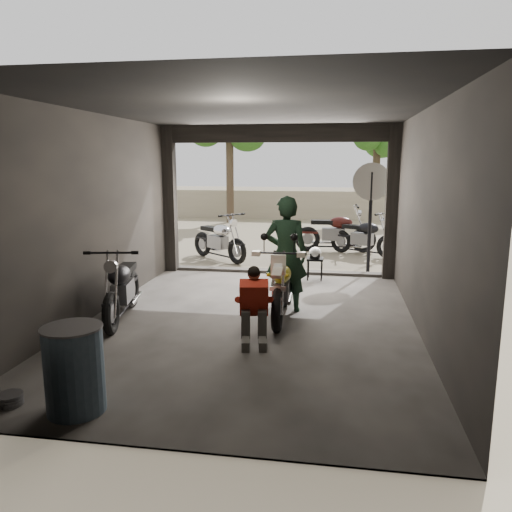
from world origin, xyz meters
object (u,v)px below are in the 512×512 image
(outside_bike_b, at_px, (336,229))
(helmet, at_px, (315,253))
(stool, at_px, (315,262))
(sign_post, at_px, (371,199))
(rider, at_px, (286,254))
(outside_bike_a, at_px, (219,236))
(mechanic, at_px, (254,308))
(main_bike, at_px, (282,282))
(left_bike, at_px, (122,283))
(oil_drum, at_px, (74,371))
(outside_bike_c, at_px, (364,234))

(outside_bike_b, distance_m, helmet, 3.46)
(stool, bearing_deg, sign_post, 35.16)
(helmet, bearing_deg, rider, -105.60)
(outside_bike_a, distance_m, mechanic, 5.93)
(helmet, bearing_deg, main_bike, -104.75)
(left_bike, bearing_deg, rider, 8.33)
(left_bike, height_order, outside_bike_b, outside_bike_b)
(main_bike, distance_m, sign_post, 3.94)
(sign_post, bearing_deg, left_bike, -112.14)
(mechanic, relative_size, sign_post, 0.42)
(outside_bike_a, bearing_deg, stool, -86.31)
(sign_post, bearing_deg, helmet, -120.29)
(rider, height_order, helmet, rider)
(outside_bike_a, bearing_deg, sign_post, -65.80)
(outside_bike_a, xyz_separation_m, oil_drum, (0.40, -7.76, -0.16))
(rider, relative_size, oil_drum, 2.17)
(mechanic, bearing_deg, outside_bike_b, 72.23)
(stool, bearing_deg, outside_bike_a, 144.57)
(outside_bike_c, height_order, helmet, outside_bike_c)
(oil_drum, bearing_deg, mechanic, 56.05)
(outside_bike_b, relative_size, helmet, 7.09)
(outside_bike_b, xyz_separation_m, rider, (-0.77, -5.67, 0.32))
(main_bike, relative_size, rider, 0.93)
(helmet, distance_m, sign_post, 1.76)
(left_bike, distance_m, outside_bike_a, 4.91)
(outside_bike_b, bearing_deg, outside_bike_a, 118.34)
(main_bike, relative_size, mechanic, 1.74)
(mechanic, distance_m, sign_post, 5.13)
(outside_bike_a, height_order, sign_post, sign_post)
(main_bike, distance_m, mechanic, 1.23)
(stool, height_order, oil_drum, oil_drum)
(stool, bearing_deg, helmet, -90.56)
(mechanic, bearing_deg, sign_post, 59.55)
(rider, distance_m, stool, 2.37)
(outside_bike_a, xyz_separation_m, rider, (2.09, -4.03, 0.36))
(main_bike, relative_size, outside_bike_a, 1.00)
(outside_bike_c, height_order, oil_drum, outside_bike_c)
(outside_bike_a, bearing_deg, left_bike, -145.35)
(outside_bike_a, relative_size, sign_post, 0.73)
(rider, height_order, oil_drum, rider)
(outside_bike_a, xyz_separation_m, outside_bike_c, (3.60, 1.17, -0.02))
(stool, relative_size, sign_post, 0.19)
(helmet, bearing_deg, outside_bike_b, 77.42)
(sign_post, bearing_deg, outside_bike_a, -171.66)
(outside_bike_a, height_order, outside_bike_c, outside_bike_a)
(outside_bike_a, height_order, mechanic, outside_bike_a)
(main_bike, bearing_deg, oil_drum, -117.86)
(outside_bike_a, distance_m, rider, 4.56)
(left_bike, relative_size, outside_bike_c, 1.02)
(rider, bearing_deg, mechanic, 80.98)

